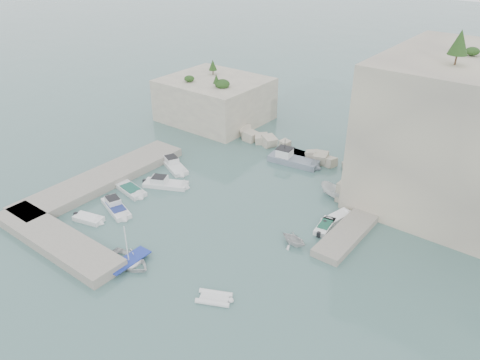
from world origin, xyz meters
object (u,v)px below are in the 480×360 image
Objects in this scene: motorboat_e at (89,221)px; tender_east_b at (325,229)px; motorboat_c at (131,192)px; inflatable_dinghy at (214,299)px; work_boat at (293,164)px; motorboat_d at (116,210)px; motorboat_a at (174,168)px; motorboat_b at (166,186)px; rowboat at (129,264)px; tender_east_a at (293,244)px; tender_east_c at (337,219)px; tender_east_d at (336,198)px.

tender_east_b is at bearing 19.67° from motorboat_e.
motorboat_e is 0.94× the size of tender_east_b.
inflatable_dinghy is (20.71, -8.22, 0.00)m from motorboat_c.
inflatable_dinghy is 28.68m from work_boat.
inflatable_dinghy is (18.74, -4.31, 0.00)m from motorboat_d.
motorboat_a is 8.05m from motorboat_c.
motorboat_b is 15.73m from rowboat.
tender_east_a reaches higher than tender_east_c.
motorboat_e and tender_east_c have the same top height.
motorboat_a is 20.94m from rowboat.
tender_east_a reaches higher than tender_east_b.
rowboat is (9.60, -2.34, 0.00)m from motorboat_e.
motorboat_c is at bearing -63.24° from motorboat_a.
inflatable_dinghy is at bearing 163.00° from tender_east_b.
work_boat is at bearing 73.91° from tender_east_d.
tender_east_a is 0.70× the size of tender_east_c.
motorboat_b reaches higher than rowboat.
motorboat_e is at bearing -59.73° from motorboat_a.
motorboat_d is (2.36, -11.94, 0.00)m from motorboat_a.
motorboat_b is 1.33× the size of tender_east_d.
tender_east_b is 2.47m from tender_east_c.
tender_east_d is (21.48, 6.28, 0.00)m from motorboat_a.
tender_east_d is at bearing 40.26° from motorboat_a.
inflatable_dinghy is at bearing -169.39° from tender_east_d.
rowboat is at bearing -83.80° from motorboat_b.
motorboat_c is at bearing 132.66° from inflatable_dinghy.
rowboat is 25.99m from tender_east_d.
motorboat_a is at bearing -145.89° from work_boat.
motorboat_b reaches higher than tender_east_c.
rowboat is at bearing -31.52° from motorboat_c.
motorboat_d is 24.13m from tender_east_b.
work_boat reaches higher than inflatable_dinghy.
tender_east_b is 0.86× the size of tender_east_d.
tender_east_d reaches higher than tender_east_c.
tender_east_a reaches higher than motorboat_b.
tender_east_c is (20.90, 6.43, 0.00)m from motorboat_b.
motorboat_a is 15.39m from motorboat_e.
motorboat_a reaches higher than tender_east_c.
tender_east_a is at bearing 58.15° from inflatable_dinghy.
motorboat_a and motorboat_b have the same top height.
work_boat is at bearing 36.10° from tender_east_b.
motorboat_e reaches higher than inflatable_dinghy.
rowboat is 16.85m from tender_east_a.
tender_east_c reaches higher than inflatable_dinghy.
motorboat_b is 21.79m from inflatable_dinghy.
motorboat_b is 1.55× the size of tender_east_b.
motorboat_a is at bearing 97.06° from motorboat_b.
rowboat reaches higher than tender_east_b.
motorboat_a is at bearing 119.80° from motorboat_d.
tender_east_a is at bearing -65.75° from work_boat.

